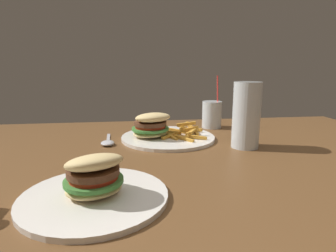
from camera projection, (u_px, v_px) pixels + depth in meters
dining_table at (159, 195)px, 0.73m from camera, size 1.65×1.02×0.74m
meal_plate_near at (161, 131)px, 0.90m from camera, size 0.30×0.30×0.09m
beer_glass at (246, 117)px, 0.80m from camera, size 0.08×0.08×0.19m
juice_glass at (212, 115)px, 1.07m from camera, size 0.07×0.07×0.20m
spoon at (108, 143)px, 0.84m from camera, size 0.04×0.16×0.01m
meal_plate_far at (94, 186)px, 0.49m from camera, size 0.26×0.26×0.10m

